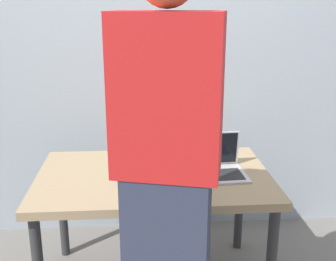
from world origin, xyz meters
TOP-DOWN VIEW (x-y plane):
  - desk at (0.00, 0.00)m, footprint 1.28×0.80m
  - laptop at (0.35, -0.00)m, footprint 0.32×0.30m
  - beer_bottle_dark at (-0.08, 0.14)m, footprint 0.06×0.06m
  - beer_bottle_brown at (-0.04, 0.27)m, footprint 0.07×0.07m
  - beer_bottle_amber at (0.04, 0.15)m, footprint 0.07×0.07m
  - person_figure at (0.03, -0.63)m, footprint 0.45×0.35m
  - coffee_mug at (-0.16, -0.06)m, footprint 0.11×0.08m
  - back_wall at (0.00, 0.73)m, footprint 6.00×0.10m

SIDE VIEW (x-z plane):
  - desk at x=0.00m, z-range 0.28..0.98m
  - laptop at x=0.35m, z-range 0.64..0.85m
  - coffee_mug at x=-0.16m, z-range 0.70..0.79m
  - beer_bottle_brown at x=-0.04m, z-range 0.66..0.97m
  - beer_bottle_dark at x=-0.08m, z-range 0.67..0.99m
  - beer_bottle_amber at x=0.04m, z-range 0.66..1.00m
  - person_figure at x=0.03m, z-range 0.02..1.85m
  - back_wall at x=0.00m, z-range 0.00..2.60m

